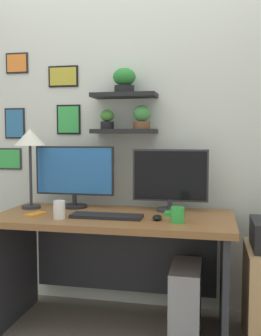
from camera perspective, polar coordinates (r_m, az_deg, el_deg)
ground_plane at (r=2.77m, az=-2.42°, el=-22.19°), size 8.00×8.00×0.00m
back_wall_assembly at (r=2.90m, az=-0.48°, el=6.69°), size 4.40×0.24×2.70m
desk at (r=2.62m, az=-2.17°, el=-11.18°), size 1.50×0.68×0.75m
monitor_left at (r=2.79m, az=-8.07°, el=-0.88°), size 0.56×0.18×0.43m
monitor_right at (r=2.64m, az=5.73°, el=-1.59°), size 0.50×0.18×0.41m
keyboard at (r=2.44m, az=-3.48°, el=-6.94°), size 0.44×0.14×0.02m
computer_mouse at (r=2.37m, az=3.86°, el=-7.15°), size 0.06×0.09×0.03m
desk_lamp at (r=2.80m, az=-14.31°, el=3.57°), size 0.21×0.21×0.55m
cell_phone at (r=2.60m, az=-13.48°, el=-6.45°), size 0.11×0.15×0.01m
coffee_mug at (r=2.31m, az=6.78°, el=-6.72°), size 0.08×0.08×0.09m
scissors_tray at (r=2.52m, az=6.32°, el=-6.56°), size 0.12×0.08×0.02m
water_cup at (r=2.44m, az=-10.22°, el=-5.95°), size 0.07×0.07×0.11m
computer_tower_right at (r=2.59m, az=7.96°, el=-18.60°), size 0.18×0.40×0.46m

